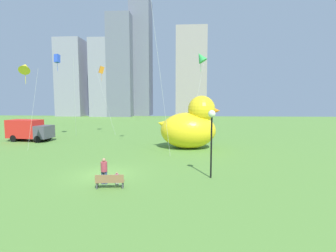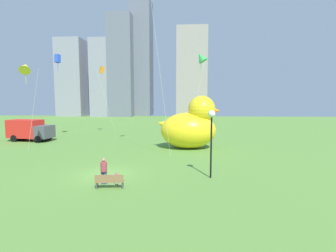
{
  "view_description": "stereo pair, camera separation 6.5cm",
  "coord_description": "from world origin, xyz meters",
  "px_view_note": "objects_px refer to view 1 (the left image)",
  "views": [
    {
      "loc": [
        5.87,
        -17.65,
        5.43
      ],
      "look_at": [
        4.42,
        4.0,
        3.22
      ],
      "focal_mm": 26.85,
      "sensor_mm": 36.0,
      "label": 1
    },
    {
      "loc": [
        5.93,
        -17.65,
        5.43
      ],
      "look_at": [
        4.42,
        4.0,
        3.22
      ],
      "focal_mm": 26.85,
      "sensor_mm": 36.0,
      "label": 2
    }
  ],
  "objects_px": {
    "giant_inflatable_duck": "(190,126)",
    "lamppost": "(212,125)",
    "kite_blue": "(57,59)",
    "kite_orange": "(101,70)",
    "kite_green": "(201,57)",
    "person_adult": "(104,170)",
    "kite_yellow": "(25,67)",
    "person_child": "(117,178)",
    "park_bench": "(110,181)",
    "box_truck": "(29,130)"
  },
  "relations": [
    {
      "from": "park_bench",
      "to": "kite_green",
      "type": "xyz_separation_m",
      "value": [
        6.47,
        16.0,
        10.08
      ]
    },
    {
      "from": "park_bench",
      "to": "box_truck",
      "type": "height_order",
      "value": "box_truck"
    },
    {
      "from": "giant_inflatable_duck",
      "to": "kite_orange",
      "type": "relative_size",
      "value": 0.66
    },
    {
      "from": "person_child",
      "to": "kite_yellow",
      "type": "bearing_deg",
      "value": 141.36
    },
    {
      "from": "kite_orange",
      "to": "kite_yellow",
      "type": "xyz_separation_m",
      "value": [
        -3.18,
        -14.35,
        -1.38
      ]
    },
    {
      "from": "kite_orange",
      "to": "kite_green",
      "type": "xyz_separation_m",
      "value": [
        15.0,
        -8.56,
        0.38
      ]
    },
    {
      "from": "giant_inflatable_duck",
      "to": "lamppost",
      "type": "bearing_deg",
      "value": -83.65
    },
    {
      "from": "person_adult",
      "to": "kite_green",
      "type": "distance_m",
      "value": 19.32
    },
    {
      "from": "person_adult",
      "to": "kite_orange",
      "type": "xyz_separation_m",
      "value": [
        -7.92,
        23.75,
        9.22
      ]
    },
    {
      "from": "giant_inflatable_duck",
      "to": "lamppost",
      "type": "xyz_separation_m",
      "value": [
        1.22,
        -11.01,
        1.22
      ]
    },
    {
      "from": "lamppost",
      "to": "park_bench",
      "type": "bearing_deg",
      "value": -157.94
    },
    {
      "from": "giant_inflatable_duck",
      "to": "box_truck",
      "type": "relative_size",
      "value": 1.19
    },
    {
      "from": "park_bench",
      "to": "kite_blue",
      "type": "bearing_deg",
      "value": 123.72
    },
    {
      "from": "person_child",
      "to": "kite_orange",
      "type": "xyz_separation_m",
      "value": [
        -8.8,
        23.93,
        9.7
      ]
    },
    {
      "from": "park_bench",
      "to": "lamppost",
      "type": "xyz_separation_m",
      "value": [
        6.46,
        2.62,
        3.29
      ]
    },
    {
      "from": "lamppost",
      "to": "kite_green",
      "type": "height_order",
      "value": "kite_green"
    },
    {
      "from": "person_child",
      "to": "giant_inflatable_duck",
      "type": "bearing_deg",
      "value": 69.11
    },
    {
      "from": "park_bench",
      "to": "lamppost",
      "type": "distance_m",
      "value": 7.71
    },
    {
      "from": "person_adult",
      "to": "giant_inflatable_duck",
      "type": "bearing_deg",
      "value": 65.47
    },
    {
      "from": "kite_yellow",
      "to": "kite_green",
      "type": "xyz_separation_m",
      "value": [
        18.18,
        5.79,
        1.76
      ]
    },
    {
      "from": "giant_inflatable_duck",
      "to": "park_bench",
      "type": "bearing_deg",
      "value": -111.01
    },
    {
      "from": "giant_inflatable_duck",
      "to": "box_truck",
      "type": "distance_m",
      "value": 21.83
    },
    {
      "from": "kite_blue",
      "to": "kite_yellow",
      "type": "distance_m",
      "value": 9.76
    },
    {
      "from": "park_bench",
      "to": "kite_blue",
      "type": "height_order",
      "value": "kite_blue"
    },
    {
      "from": "person_adult",
      "to": "person_child",
      "type": "distance_m",
      "value": 1.02
    },
    {
      "from": "box_truck",
      "to": "lamppost",
      "type": "bearing_deg",
      "value": -32.98
    },
    {
      "from": "giant_inflatable_duck",
      "to": "kite_green",
      "type": "distance_m",
      "value": 8.45
    },
    {
      "from": "person_adult",
      "to": "box_truck",
      "type": "distance_m",
      "value": 22.77
    },
    {
      "from": "person_child",
      "to": "kite_green",
      "type": "bearing_deg",
      "value": 68.04
    },
    {
      "from": "kite_orange",
      "to": "kite_green",
      "type": "bearing_deg",
      "value": -29.72
    },
    {
      "from": "kite_yellow",
      "to": "person_adult",
      "type": "bearing_deg",
      "value": -40.27
    },
    {
      "from": "person_child",
      "to": "kite_yellow",
      "type": "height_order",
      "value": "kite_yellow"
    },
    {
      "from": "person_adult",
      "to": "kite_yellow",
      "type": "bearing_deg",
      "value": 139.73
    },
    {
      "from": "lamppost",
      "to": "kite_yellow",
      "type": "relative_size",
      "value": 0.5
    },
    {
      "from": "park_bench",
      "to": "giant_inflatable_duck",
      "type": "distance_m",
      "value": 14.75
    },
    {
      "from": "kite_orange",
      "to": "kite_yellow",
      "type": "distance_m",
      "value": 14.76
    },
    {
      "from": "kite_orange",
      "to": "kite_yellow",
      "type": "bearing_deg",
      "value": -102.5
    },
    {
      "from": "lamppost",
      "to": "kite_blue",
      "type": "relative_size",
      "value": 0.4
    },
    {
      "from": "box_truck",
      "to": "kite_green",
      "type": "relative_size",
      "value": 0.53
    },
    {
      "from": "park_bench",
      "to": "giant_inflatable_duck",
      "type": "bearing_deg",
      "value": 68.99
    },
    {
      "from": "person_adult",
      "to": "kite_green",
      "type": "height_order",
      "value": "kite_green"
    },
    {
      "from": "giant_inflatable_duck",
      "to": "kite_green",
      "type": "bearing_deg",
      "value": 62.49
    },
    {
      "from": "park_bench",
      "to": "kite_yellow",
      "type": "xyz_separation_m",
      "value": [
        -11.71,
        10.22,
        8.32
      ]
    },
    {
      "from": "person_child",
      "to": "box_truck",
      "type": "xyz_separation_m",
      "value": [
        -16.53,
        16.72,
        0.97
      ]
    },
    {
      "from": "lamppost",
      "to": "box_truck",
      "type": "relative_size",
      "value": 0.79
    },
    {
      "from": "person_adult",
      "to": "lamppost",
      "type": "bearing_deg",
      "value": 14.3
    },
    {
      "from": "lamppost",
      "to": "kite_blue",
      "type": "bearing_deg",
      "value": 139.02
    },
    {
      "from": "person_adult",
      "to": "kite_blue",
      "type": "xyz_separation_m",
      "value": [
        -12.46,
        18.77,
        10.19
      ]
    },
    {
      "from": "kite_blue",
      "to": "kite_orange",
      "type": "distance_m",
      "value": 6.81
    },
    {
      "from": "giant_inflatable_duck",
      "to": "kite_blue",
      "type": "xyz_separation_m",
      "value": [
        -18.31,
        5.96,
        8.6
      ]
    }
  ]
}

